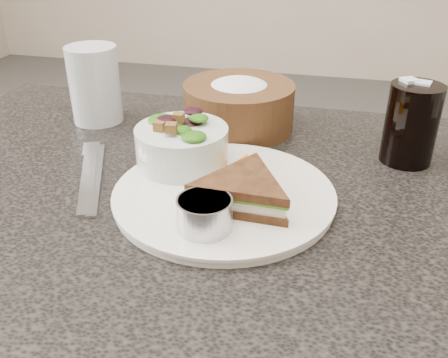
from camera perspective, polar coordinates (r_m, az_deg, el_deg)
dinner_plate at (r=0.64m, az=0.00°, el=-1.87°), size 0.28×0.28×0.01m
sandwich at (r=0.60m, az=2.21°, el=-1.44°), size 0.15×0.15×0.04m
salad_bowl at (r=0.70m, az=-4.85°, el=4.53°), size 0.14×0.14×0.08m
dressing_ramekin at (r=0.56m, az=-2.22°, el=-4.02°), size 0.08×0.08×0.04m
orange_wedge at (r=0.68m, az=2.60°, el=1.83°), size 0.08×0.08×0.03m
fork at (r=0.71m, az=-15.27°, el=0.02°), size 0.10×0.18×0.01m
knife at (r=0.72m, az=-14.38°, el=0.24°), size 0.09×0.20×0.00m
bread_basket at (r=0.84m, az=1.71°, el=9.17°), size 0.19×0.19×0.10m
cola_glass at (r=0.77m, az=20.68°, el=6.31°), size 0.08×0.08×0.13m
water_glass at (r=0.89m, az=-14.57°, el=10.41°), size 0.10×0.10×0.13m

